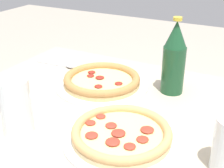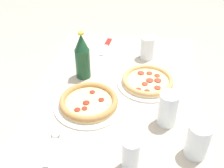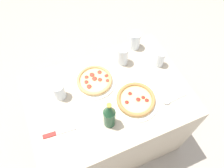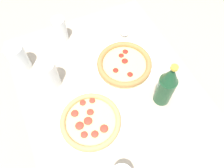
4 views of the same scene
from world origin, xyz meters
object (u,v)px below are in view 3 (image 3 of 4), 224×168
beer_bottle (109,115)px  pizza_veggie (95,81)px  glass_red_wine (59,92)px  pizza_salami (136,100)px  glass_cola (135,41)px  knife (58,133)px  spoon (171,100)px  glass_mango_juice (123,56)px  glass_lemonade (160,59)px

beer_bottle → pizza_veggie: bearing=-94.0°
pizza_veggie → glass_red_wine: (0.24, 0.02, 0.04)m
pizza_veggie → pizza_salami: pizza_salami is taller
glass_cola → knife: (0.70, 0.43, -0.05)m
beer_bottle → spoon: 0.43m
glass_mango_juice → spoon: bearing=111.1°
glass_lemonade → spoon: (0.07, 0.29, -0.05)m
spoon → pizza_veggie: bearing=-39.0°
glass_cola → glass_red_wine: (0.62, 0.20, -0.00)m
glass_red_wine → knife: size_ratio=0.62×
glass_lemonade → knife: 0.82m
glass_red_wine → spoon: 0.71m
glass_cola → beer_bottle: bearing=50.4°
beer_bottle → spoon: (-0.42, 0.01, -0.10)m
pizza_veggie → beer_bottle: bearing=86.0°
glass_cola → beer_bottle: (0.40, 0.49, 0.05)m
pizza_salami → glass_cola: size_ratio=2.26×
pizza_salami → beer_bottle: beer_bottle is taller
glass_cola → glass_lemonade: bearing=111.8°
glass_cola → glass_lemonade: glass_cola is taller
glass_red_wine → knife: glass_red_wine is taller
glass_red_wine → beer_bottle: (-0.22, 0.29, 0.06)m
glass_mango_juice → beer_bottle: 0.47m
pizza_salami → knife: 0.51m
beer_bottle → spoon: size_ratio=1.35×
glass_cola → glass_red_wine: glass_cola is taller
pizza_salami → glass_lemonade: glass_lemonade is taller
glass_lemonade → beer_bottle: size_ratio=0.52×
beer_bottle → knife: size_ratio=1.21×
pizza_salami → spoon: 0.23m
knife → pizza_veggie: bearing=-142.5°
glass_red_wine → pizza_salami: bearing=152.4°
glass_lemonade → spoon: glass_lemonade is taller
knife → spoon: spoon is taller
glass_red_wine → pizza_veggie: bearing=-176.4°
pizza_salami → beer_bottle: bearing=18.7°
pizza_salami → spoon: (-0.21, 0.09, -0.01)m
glass_cola → glass_red_wine: size_ratio=1.09×
glass_cola → glass_mango_juice: 0.17m
glass_mango_juice → knife: bearing=30.3°
knife → spoon: (-0.72, 0.07, 0.00)m
knife → glass_cola: bearing=-148.7°
pizza_veggie → knife: pizza_veggie is taller
pizza_salami → glass_lemonade: (-0.28, -0.20, 0.04)m
glass_cola → spoon: 0.51m
glass_red_wine → spoon: size_ratio=0.69×
glass_cola → glass_mango_juice: bearing=34.8°
glass_mango_juice → knife: size_ratio=0.72×
pizza_veggie → knife: bearing=37.5°
spoon → glass_cola: bearing=-88.2°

